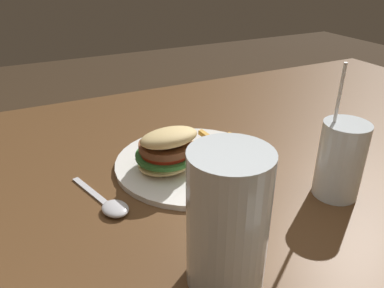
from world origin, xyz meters
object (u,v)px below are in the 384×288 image
at_px(spoon, 112,206).
at_px(beer_glass, 227,225).
at_px(meal_plate_near, 184,156).
at_px(juice_glass, 340,162).

bearing_deg(spoon, beer_glass, 6.94).
distance_m(beer_glass, spoon, 0.22).
height_order(meal_plate_near, juice_glass, juice_glass).
bearing_deg(spoon, meal_plate_near, 95.47).
distance_m(meal_plate_near, beer_glass, 0.27).
relative_size(meal_plate_near, juice_glass, 1.29).
xyz_separation_m(meal_plate_near, juice_glass, (-0.19, 0.18, 0.03)).
height_order(beer_glass, juice_glass, juice_glass).
bearing_deg(meal_plate_near, juice_glass, 135.82).
distance_m(juice_glass, spoon, 0.36).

